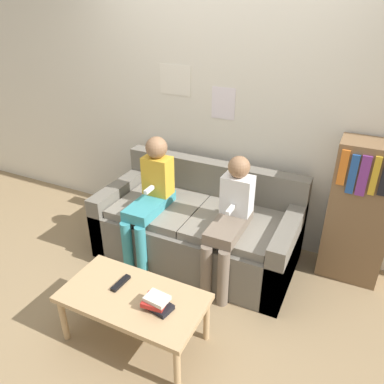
% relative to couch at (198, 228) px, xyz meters
% --- Properties ---
extents(ground_plane, '(10.00, 10.00, 0.00)m').
position_rel_couch_xyz_m(ground_plane, '(0.00, -0.54, -0.28)').
color(ground_plane, '#937A56').
extents(wall_back, '(8.00, 0.06, 2.60)m').
position_rel_couch_xyz_m(wall_back, '(-0.00, 0.53, 1.02)').
color(wall_back, silver).
rests_on(wall_back, ground_plane).
extents(couch, '(1.73, 0.86, 0.81)m').
position_rel_couch_xyz_m(couch, '(0.00, 0.00, 0.00)').
color(couch, '#6B665B').
rests_on(couch, ground_plane).
extents(coffee_table, '(0.96, 0.51, 0.39)m').
position_rel_couch_xyz_m(coffee_table, '(0.02, -1.06, 0.06)').
color(coffee_table, tan).
rests_on(coffee_table, ground_plane).
extents(person_left, '(0.24, 0.58, 1.11)m').
position_rel_couch_xyz_m(person_left, '(-0.36, -0.20, 0.35)').
color(person_left, teal).
rests_on(person_left, ground_plane).
extents(person_right, '(0.24, 0.58, 1.07)m').
position_rel_couch_xyz_m(person_right, '(0.36, -0.20, 0.32)').
color(person_right, '#756656').
rests_on(person_right, ground_plane).
extents(tv_remote, '(0.05, 0.17, 0.02)m').
position_rel_couch_xyz_m(tv_remote, '(-0.11, -1.01, 0.12)').
color(tv_remote, black).
rests_on(tv_remote, coffee_table).
extents(book_stack, '(0.21, 0.15, 0.09)m').
position_rel_couch_xyz_m(book_stack, '(0.22, -1.08, 0.15)').
color(book_stack, black).
rests_on(book_stack, coffee_table).
extents(bookshelf, '(0.48, 0.32, 1.20)m').
position_rel_couch_xyz_m(bookshelf, '(1.26, 0.33, 0.32)').
color(bookshelf, brown).
rests_on(bookshelf, ground_plane).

